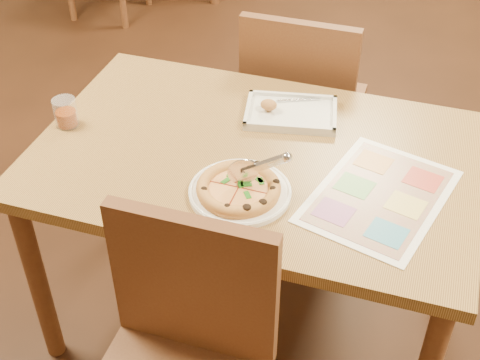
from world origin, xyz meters
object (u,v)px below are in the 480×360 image
(chair_near, at_px, (182,345))
(chair_far, at_px, (301,94))
(glass_tumbler, at_px, (66,114))
(dining_table, at_px, (255,175))
(pizza_cutter, at_px, (257,167))
(appetizer_tray, at_px, (289,114))
(plate, at_px, (240,192))
(menu, at_px, (380,196))
(pizza, at_px, (239,188))

(chair_near, relative_size, chair_far, 1.00)
(chair_near, relative_size, glass_tumbler, 5.20)
(dining_table, xyz_separation_m, pizza_cutter, (0.06, -0.17, 0.17))
(dining_table, height_order, appetizer_tray, appetizer_tray)
(plate, height_order, glass_tumbler, glass_tumbler)
(glass_tumbler, xyz_separation_m, menu, (0.98, -0.04, -0.04))
(pizza, bearing_deg, dining_table, 93.97)
(pizza, xyz_separation_m, glass_tumbler, (-0.61, 0.16, 0.01))
(pizza, relative_size, glass_tumbler, 2.54)
(plate, bearing_deg, chair_far, 91.11)
(pizza_cutter, relative_size, menu, 0.34)
(plate, bearing_deg, pizza_cutter, 29.68)
(pizza_cutter, xyz_separation_m, glass_tumbler, (-0.65, 0.13, -0.05))
(chair_near, height_order, appetizer_tray, chair_near)
(plate, xyz_separation_m, glass_tumbler, (-0.61, 0.15, 0.03))
(dining_table, relative_size, pizza_cutter, 8.50)
(chair_far, height_order, appetizer_tray, chair_far)
(chair_near, distance_m, appetizer_tray, 0.83)
(dining_table, height_order, glass_tumbler, glass_tumbler)
(appetizer_tray, xyz_separation_m, glass_tumbler, (-0.64, -0.26, 0.03))
(chair_near, bearing_deg, pizza, 87.99)
(dining_table, bearing_deg, plate, -85.45)
(pizza_cutter, height_order, appetizer_tray, pizza_cutter)
(dining_table, relative_size, chair_far, 2.77)
(chair_near, distance_m, pizza_cutter, 0.50)
(chair_near, xyz_separation_m, plate, (0.02, 0.41, 0.16))
(chair_far, distance_m, plate, 0.81)
(dining_table, xyz_separation_m, pizza, (0.01, -0.20, 0.11))
(pizza, xyz_separation_m, pizza_cutter, (0.04, 0.03, 0.06))
(appetizer_tray, bearing_deg, menu, -42.20)
(dining_table, bearing_deg, chair_far, 90.00)
(chair_near, distance_m, pizza, 0.44)
(chair_far, distance_m, menu, 0.80)
(chair_far, height_order, pizza, chair_far)
(pizza_cutter, height_order, menu, pizza_cutter)
(dining_table, height_order, pizza_cutter, pizza_cutter)
(chair_near, bearing_deg, menu, 53.73)
(plate, height_order, menu, plate)
(plate, distance_m, glass_tumbler, 0.63)
(chair_far, distance_m, appetizer_tray, 0.42)
(chair_far, bearing_deg, chair_near, 90.00)
(plate, distance_m, pizza_cutter, 0.09)
(dining_table, height_order, pizza, pizza)
(chair_far, bearing_deg, menu, 118.82)
(appetizer_tray, relative_size, glass_tumbler, 3.50)
(chair_far, height_order, pizza_cutter, chair_far)
(pizza, distance_m, menu, 0.38)
(chair_near, relative_size, plate, 1.68)
(pizza_cutter, height_order, glass_tumbler, pizza_cutter)
(chair_near, bearing_deg, dining_table, 90.00)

